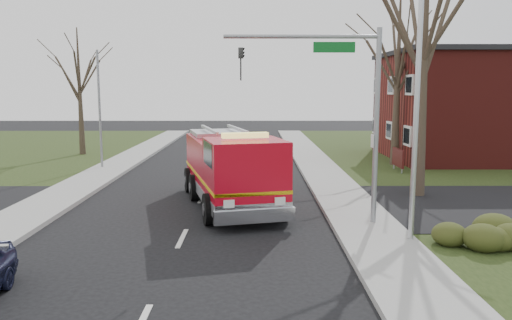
{
  "coord_description": "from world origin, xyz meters",
  "views": [
    {
      "loc": [
        2.33,
        -15.51,
        4.77
      ],
      "look_at": [
        2.39,
        3.88,
        2.0
      ],
      "focal_mm": 35.0,
      "sensor_mm": 36.0,
      "label": 1
    }
  ],
  "objects": [
    {
      "name": "ground",
      "position": [
        0.0,
        0.0,
        0.0
      ],
      "size": [
        120.0,
        120.0,
        0.0
      ],
      "primitive_type": "plane",
      "color": "black",
      "rests_on": "ground"
    },
    {
      "name": "sidewalk_right",
      "position": [
        6.2,
        0.0,
        0.07
      ],
      "size": [
        2.4,
        80.0,
        0.15
      ],
      "primitive_type": "cube",
      "color": "gray",
      "rests_on": "ground"
    },
    {
      "name": "brick_building",
      "position": [
        19.0,
        18.0,
        3.66
      ],
      "size": [
        15.4,
        10.4,
        7.25
      ],
      "color": "maroon",
      "rests_on": "ground"
    },
    {
      "name": "health_center_sign",
      "position": [
        10.5,
        12.5,
        0.88
      ],
      "size": [
        0.12,
        2.0,
        1.4
      ],
      "color": "#41100F",
      "rests_on": "ground"
    },
    {
      "name": "hedge_corner",
      "position": [
        9.0,
        -1.0,
        0.58
      ],
      "size": [
        2.8,
        2.0,
        0.9
      ],
      "primitive_type": "ellipsoid",
      "color": "#2E3B15",
      "rests_on": "lawn_right"
    },
    {
      "name": "bare_tree_near",
      "position": [
        9.5,
        6.0,
        7.41
      ],
      "size": [
        6.0,
        6.0,
        12.0
      ],
      "color": "#362920",
      "rests_on": "ground"
    },
    {
      "name": "bare_tree_far",
      "position": [
        11.0,
        15.0,
        6.49
      ],
      "size": [
        5.25,
        5.25,
        10.5
      ],
      "color": "#362920",
      "rests_on": "ground"
    },
    {
      "name": "bare_tree_left",
      "position": [
        -10.0,
        20.0,
        5.56
      ],
      "size": [
        4.5,
        4.5,
        9.0
      ],
      "color": "#362920",
      "rests_on": "ground"
    },
    {
      "name": "traffic_signal_mast",
      "position": [
        5.21,
        1.5,
        4.71
      ],
      "size": [
        5.29,
        0.18,
        6.8
      ],
      "color": "gray",
      "rests_on": "ground"
    },
    {
      "name": "streetlight_pole",
      "position": [
        7.14,
        -0.5,
        4.55
      ],
      "size": [
        1.48,
        0.16,
        8.4
      ],
      "color": "#B7BABF",
      "rests_on": "ground"
    },
    {
      "name": "utility_pole_far",
      "position": [
        -6.8,
        14.0,
        3.5
      ],
      "size": [
        0.14,
        0.14,
        7.0
      ],
      "primitive_type": "cylinder",
      "color": "gray",
      "rests_on": "ground"
    },
    {
      "name": "fire_engine",
      "position": [
        1.38,
        4.5,
        1.47
      ],
      "size": [
        4.66,
        8.46,
        3.24
      ],
      "rotation": [
        0.0,
        0.0,
        0.25
      ],
      "color": "#B40819",
      "rests_on": "ground"
    }
  ]
}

